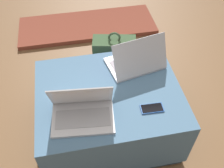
% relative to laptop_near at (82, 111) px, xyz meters
% --- Properties ---
extents(ground_plane, '(14.00, 14.00, 0.00)m').
position_rel_laptop_near_xyz_m(ground_plane, '(0.18, 0.15, -0.49)').
color(ground_plane, brown).
extents(ottoman, '(0.89, 0.72, 0.44)m').
position_rel_laptop_near_xyz_m(ottoman, '(0.18, 0.15, -0.26)').
color(ottoman, '#2A3D4E').
rests_on(ottoman, ground_plane).
extents(laptop_near, '(0.37, 0.26, 0.23)m').
position_rel_laptop_near_xyz_m(laptop_near, '(0.00, 0.00, 0.00)').
color(laptop_near, silver).
rests_on(laptop_near, ottoman).
extents(laptop_far, '(0.40, 0.31, 0.23)m').
position_rel_laptop_near_xyz_m(laptop_far, '(0.39, 0.33, 0.00)').
color(laptop_far, '#B7B7BC').
rests_on(laptop_far, ottoman).
extents(cell_phone, '(0.13, 0.07, 0.01)m').
position_rel_laptop_near_xyz_m(cell_phone, '(0.40, -0.03, -0.04)').
color(cell_phone, '#1E4C9E').
rests_on(cell_phone, ottoman).
extents(backpack, '(0.35, 0.24, 0.50)m').
position_rel_laptop_near_xyz_m(backpack, '(0.31, 0.65, -0.28)').
color(backpack, '#385133').
rests_on(backpack, ground_plane).
extents(fireplace_hearth, '(1.40, 0.50, 0.04)m').
position_rel_laptop_near_xyz_m(fireplace_hearth, '(0.18, 1.43, -0.46)').
color(fireplace_hearth, brown).
rests_on(fireplace_hearth, ground_plane).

